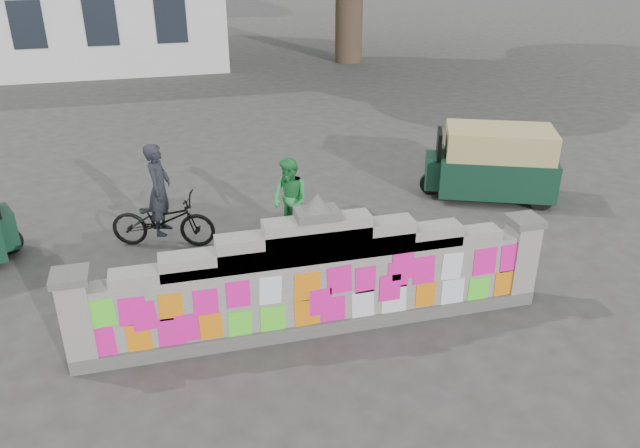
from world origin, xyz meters
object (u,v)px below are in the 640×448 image
at_px(cyclist_bike, 163,220).
at_px(rickshaw_right, 494,162).
at_px(cyclist_rider, 161,203).
at_px(pedestrian, 290,199).

xyz_separation_m(cyclist_bike, rickshaw_right, (6.51, 0.48, 0.29)).
height_order(cyclist_rider, pedestrian, cyclist_rider).
xyz_separation_m(cyclist_rider, pedestrian, (2.18, -0.25, -0.07)).
relative_size(cyclist_rider, rickshaw_right, 0.59).
bearing_deg(cyclist_rider, cyclist_bike, 0.00).
relative_size(cyclist_rider, pedestrian, 1.09).
bearing_deg(pedestrian, rickshaw_right, 69.06).
bearing_deg(pedestrian, cyclist_bike, -126.97).
bearing_deg(pedestrian, cyclist_rider, -126.97).
distance_m(cyclist_bike, rickshaw_right, 6.53).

